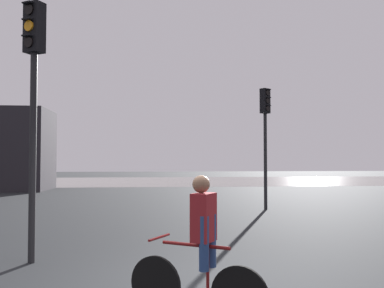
# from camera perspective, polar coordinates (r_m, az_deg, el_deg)

# --- Properties ---
(water_strip) EXTENTS (80.00, 16.00, 0.01)m
(water_strip) POSITION_cam_1_polar(r_m,az_deg,el_deg) (36.30, -4.60, -4.95)
(water_strip) COLOR gray
(water_strip) RESTS_ON ground
(traffic_light_far_right) EXTENTS (0.40, 0.42, 4.39)m
(traffic_light_far_right) POSITION_cam_1_polar(r_m,az_deg,el_deg) (15.74, 9.75, 2.48)
(traffic_light_far_right) COLOR black
(traffic_light_far_right) RESTS_ON ground
(traffic_light_near_left) EXTENTS (0.40, 0.42, 4.59)m
(traffic_light_near_left) POSITION_cam_1_polar(r_m,az_deg,el_deg) (8.14, -20.37, 7.84)
(traffic_light_near_left) COLOR black
(traffic_light_near_left) RESTS_ON ground
(cyclist) EXTENTS (1.48, 0.93, 1.62)m
(cyclist) POSITION_cam_1_polar(r_m,az_deg,el_deg) (4.93, 1.17, -13.52)
(cyclist) COLOR black
(cyclist) RESTS_ON ground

